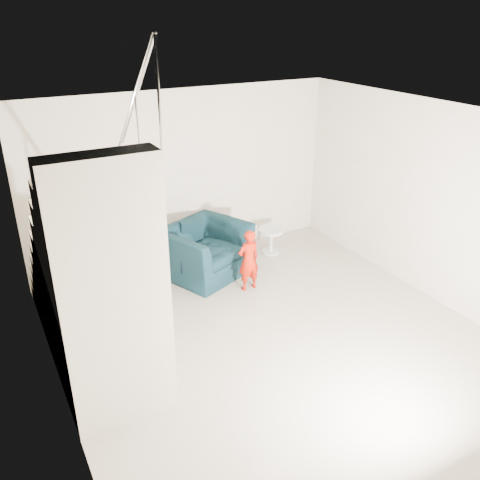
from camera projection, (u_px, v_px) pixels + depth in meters
name	position (u px, v px, depth m)	size (l,w,h in m)	color
floor	(276.00, 340.00, 6.31)	(5.50, 5.50, 0.00)	gray
ceiling	(283.00, 121.00, 5.19)	(5.50, 5.50, 0.00)	silver
back_wall	(184.00, 177.00, 7.95)	(5.00, 5.00, 0.00)	#B8AE96
left_wall	(49.00, 295.00, 4.66)	(5.50, 5.50, 0.00)	#B8AE96
right_wall	(435.00, 204.00, 6.84)	(5.50, 5.50, 0.00)	#B8AE96
armchair	(205.00, 251.00, 7.73)	(1.20, 1.05, 0.78)	black
toddler	(249.00, 260.00, 7.27)	(0.34, 0.22, 0.93)	#990407
side_table	(271.00, 237.00, 8.45)	(0.43, 0.43, 0.43)	silver
staircase	(94.00, 293.00, 5.49)	(1.02, 3.03, 3.62)	#ADA089
cushion	(191.00, 230.00, 7.85)	(0.37, 0.11, 0.35)	black
throw	(177.00, 253.00, 7.42)	(0.04, 0.43, 0.48)	black
phone	(253.00, 238.00, 7.16)	(0.02, 0.05, 0.10)	black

